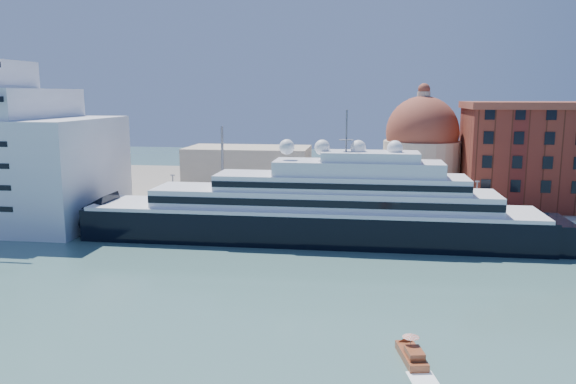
# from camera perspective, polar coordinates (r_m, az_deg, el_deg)

# --- Properties ---
(ground) EXTENTS (400.00, 400.00, 0.00)m
(ground) POSITION_cam_1_polar(r_m,az_deg,el_deg) (82.80, 1.27, -9.03)
(ground) COLOR #335956
(ground) RESTS_ON ground
(quay) EXTENTS (180.00, 10.00, 2.50)m
(quay) POSITION_cam_1_polar(r_m,az_deg,el_deg) (115.05, 3.28, -2.98)
(quay) COLOR gray
(quay) RESTS_ON ground
(land) EXTENTS (260.00, 72.00, 2.00)m
(land) POSITION_cam_1_polar(r_m,az_deg,el_deg) (155.23, 4.54, 0.28)
(land) COLOR slate
(land) RESTS_ON ground
(quay_fence) EXTENTS (180.00, 0.10, 1.20)m
(quay_fence) POSITION_cam_1_polar(r_m,az_deg,el_deg) (110.27, 3.09, -2.56)
(quay_fence) COLOR slate
(quay_fence) RESTS_ON quay
(superyacht) EXTENTS (94.63, 13.12, 28.28)m
(superyacht) POSITION_cam_1_polar(r_m,az_deg,el_deg) (103.93, 0.82, -2.31)
(superyacht) COLOR black
(superyacht) RESTS_ON ground
(service_barge) EXTENTS (11.72, 6.12, 2.51)m
(service_barge) POSITION_cam_1_polar(r_m,az_deg,el_deg) (120.27, -25.05, -3.60)
(service_barge) COLOR white
(service_barge) RESTS_ON ground
(water_taxi) EXTENTS (3.11, 6.17, 2.80)m
(water_taxi) POSITION_cam_1_polar(r_m,az_deg,el_deg) (60.92, 12.49, -15.80)
(water_taxi) COLOR brown
(water_taxi) RESTS_ON ground
(warehouse) EXTENTS (43.00, 19.00, 23.25)m
(warehouse) POSITION_cam_1_polar(r_m,az_deg,el_deg) (137.31, 26.23, 3.42)
(warehouse) COLOR brown
(warehouse) RESTS_ON land
(church) EXTENTS (66.00, 18.00, 25.50)m
(church) POSITION_cam_1_polar(r_m,az_deg,el_deg) (136.47, 6.83, 3.12)
(church) COLOR beige
(church) RESTS_ON land
(lamp_posts) EXTENTS (120.80, 2.40, 18.00)m
(lamp_posts) POSITION_cam_1_polar(r_m,az_deg,el_deg) (113.48, -3.14, 1.26)
(lamp_posts) COLOR slate
(lamp_posts) RESTS_ON quay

